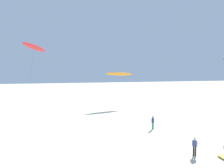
% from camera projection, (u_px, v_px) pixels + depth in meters
% --- Properties ---
extents(flying_kite_0, '(7.04, 10.26, 7.66)m').
position_uv_depth(flying_kite_0, '(119.00, 74.00, 49.59)').
color(flying_kite_0, orange).
rests_on(flying_kite_0, ground).
extents(flying_kite_4, '(4.88, 11.49, 13.15)m').
position_uv_depth(flying_kite_4, '(35.00, 47.00, 44.11)').
color(flying_kite_4, red).
rests_on(flying_kite_4, ground).
extents(person_foreground_walker, '(0.33, 0.45, 1.69)m').
position_uv_depth(person_foreground_walker, '(195.00, 146.00, 20.66)').
color(person_foreground_walker, black).
rests_on(person_foreground_walker, ground).
extents(person_near_right, '(0.47, 0.30, 1.74)m').
position_uv_depth(person_near_right, '(153.00, 122.00, 30.24)').
color(person_near_right, '#338E56').
rests_on(person_near_right, ground).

